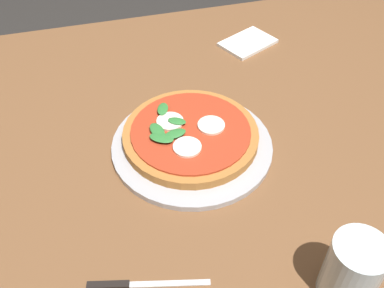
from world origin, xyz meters
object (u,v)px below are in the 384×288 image
at_px(dining_table, 167,173).
at_px(napkin, 248,43).
at_px(pizza, 190,134).
at_px(glass_cup, 352,270).
at_px(serving_tray, 192,145).
at_px(knife, 133,284).

bearing_deg(dining_table, napkin, 46.07).
xyz_separation_m(pizza, glass_cup, (0.13, -0.35, 0.03)).
bearing_deg(glass_cup, pizza, 110.58).
height_order(serving_tray, glass_cup, glass_cup).
bearing_deg(pizza, glass_cup, -69.42).
bearing_deg(knife, pizza, 58.91).
distance_m(serving_tray, pizza, 0.02).
distance_m(serving_tray, glass_cup, 0.37).
relative_size(napkin, glass_cup, 1.17).
height_order(napkin, glass_cup, glass_cup).
bearing_deg(napkin, knife, -124.55).
height_order(pizza, glass_cup, glass_cup).
xyz_separation_m(dining_table, glass_cup, (0.18, -0.37, 0.15)).
bearing_deg(napkin, serving_tray, -126.20).
bearing_deg(dining_table, glass_cup, -64.10).
xyz_separation_m(serving_tray, glass_cup, (0.13, -0.34, 0.05)).
bearing_deg(glass_cup, napkin, 81.34).
relative_size(serving_tray, pizza, 1.18).
bearing_deg(serving_tray, knife, -122.37).
distance_m(dining_table, knife, 0.32).
bearing_deg(serving_tray, pizza, 88.49).
bearing_deg(knife, serving_tray, 57.63).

